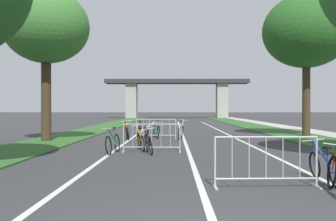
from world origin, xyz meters
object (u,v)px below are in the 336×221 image
at_px(bicycle_silver_1, 181,132).
at_px(crowd_barrier_third, 156,129).
at_px(tree_right_pine_near, 306,32).
at_px(bicycle_yellow_8, 141,141).
at_px(bicycle_teal_6, 156,131).
at_px(tree_left_pine_far, 46,28).
at_px(crowd_barrier_second, 152,138).
at_px(bicycle_green_4, 113,143).
at_px(bicycle_orange_7, 127,132).
at_px(crowd_barrier_nearest, 266,162).
at_px(bicycle_black_3, 148,143).
at_px(bicycle_purple_5, 139,131).
at_px(bicycle_blue_0, 324,167).

bearing_deg(bicycle_silver_1, crowd_barrier_third, 170.38).
bearing_deg(tree_right_pine_near, bicycle_yellow_8, -141.33).
bearing_deg(bicycle_teal_6, bicycle_silver_1, 131.31).
relative_size(tree_left_pine_far, bicycle_yellow_8, 4.61).
bearing_deg(crowd_barrier_third, bicycle_yellow_8, -93.39).
bearing_deg(bicycle_yellow_8, crowd_barrier_second, -61.99).
distance_m(crowd_barrier_second, bicycle_silver_1, 5.81).
relative_size(bicycle_green_4, bicycle_orange_7, 1.07).
bearing_deg(bicycle_orange_7, tree_right_pine_near, -179.93).
bearing_deg(crowd_barrier_nearest, bicycle_teal_6, 102.45).
height_order(tree_left_pine_far, crowd_barrier_second, tree_left_pine_far).
xyz_separation_m(tree_left_pine_far, bicycle_yellow_8, (4.93, -3.77, -5.17)).
height_order(tree_right_pine_near, crowd_barrier_second, tree_right_pine_near).
bearing_deg(crowd_barrier_nearest, tree_left_pine_far, 127.79).
bearing_deg(crowd_barrier_third, bicycle_silver_1, -18.80).
bearing_deg(tree_left_pine_far, bicycle_teal_6, 24.40).
relative_size(crowd_barrier_third, bicycle_green_4, 1.23).
bearing_deg(bicycle_black_3, crowd_barrier_third, -101.57).
relative_size(bicycle_silver_1, bicycle_orange_7, 1.05).
height_order(tree_right_pine_near, bicycle_teal_6, tree_right_pine_near).
distance_m(tree_left_pine_far, bicycle_orange_7, 6.53).
xyz_separation_m(tree_left_pine_far, crowd_barrier_third, (5.26, 1.86, -5.02)).
bearing_deg(bicycle_silver_1, tree_left_pine_far, -158.74).
xyz_separation_m(crowd_barrier_nearest, bicycle_teal_6, (-2.82, 12.79, -0.14)).
bearing_deg(bicycle_orange_7, bicycle_purple_5, -126.77).
bearing_deg(bicycle_silver_1, bicycle_black_3, -92.81).
bearing_deg(bicycle_teal_6, bicycle_green_4, 67.54).
height_order(crowd_barrier_second, bicycle_blue_0, crowd_barrier_second).
relative_size(tree_right_pine_near, bicycle_yellow_8, 5.08).
relative_size(crowd_barrier_nearest, bicycle_silver_1, 1.26).
xyz_separation_m(bicycle_teal_6, bicycle_yellow_8, (-0.32, -6.15, -0.00)).
distance_m(bicycle_blue_0, bicycle_silver_1, 11.70).
height_order(bicycle_teal_6, bicycle_yellow_8, bicycle_yellow_8).
bearing_deg(bicycle_purple_5, bicycle_black_3, 87.62).
height_order(crowd_barrier_second, bicycle_green_4, crowd_barrier_second).
height_order(crowd_barrier_second, bicycle_silver_1, crowd_barrier_second).
distance_m(crowd_barrier_nearest, bicycle_orange_7, 12.48).
height_order(tree_left_pine_far, bicycle_black_3, tree_left_pine_far).
bearing_deg(tree_left_pine_far, crowd_barrier_third, 19.45).
height_order(bicycle_silver_1, bicycle_purple_5, bicycle_silver_1).
relative_size(bicycle_silver_1, bicycle_teal_6, 1.00).
distance_m(crowd_barrier_third, bicycle_orange_7, 1.59).
bearing_deg(tree_left_pine_far, bicycle_purple_5, 28.76).
height_order(crowd_barrier_nearest, crowd_barrier_second, same).
bearing_deg(crowd_barrier_third, bicycle_orange_7, -159.43).
relative_size(bicycle_purple_5, bicycle_teal_6, 0.97).
bearing_deg(bicycle_blue_0, bicycle_yellow_8, 125.86).
height_order(tree_left_pine_far, bicycle_orange_7, tree_left_pine_far).
height_order(tree_left_pine_far, bicycle_green_4, tree_left_pine_far).
xyz_separation_m(bicycle_green_4, bicycle_purple_5, (0.28, 7.02, -0.01)).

